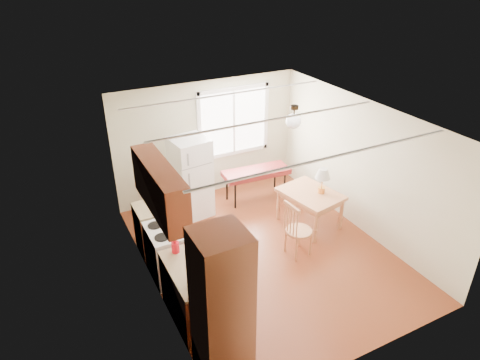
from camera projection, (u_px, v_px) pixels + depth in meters
room_shell at (268, 191)px, 7.02m from camera, size 4.60×5.60×2.62m
kitchen_run at (185, 263)px, 6.02m from camera, size 0.65×3.40×2.20m
window_unit at (234, 122)px, 9.07m from camera, size 1.64×0.05×1.51m
pendant_light at (294, 120)px, 7.16m from camera, size 0.26×0.26×0.40m
refrigerator at (191, 177)px, 8.39m from camera, size 0.74×0.74×1.63m
bench at (256, 173)px, 9.06m from camera, size 1.46×0.63×0.66m
dining_table at (310, 197)px, 8.14m from camera, size 1.05×1.27×0.70m
chair at (295, 227)px, 7.27m from camera, size 0.46×0.46×1.04m
table_lamp at (323, 176)px, 7.91m from camera, size 0.29×0.29×0.50m
coffee_maker at (201, 278)px, 5.44m from camera, size 0.21×0.27×0.40m
kettle at (175, 247)px, 6.11m from camera, size 0.11×0.11×0.22m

